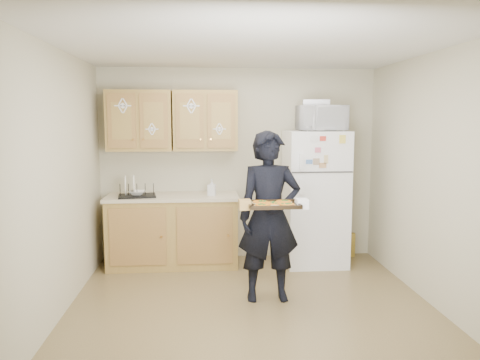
# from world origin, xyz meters

# --- Properties ---
(floor) EXTENTS (3.60, 3.60, 0.00)m
(floor) POSITION_xyz_m (0.00, 0.00, 0.00)
(floor) COLOR brown
(floor) RESTS_ON ground
(ceiling) EXTENTS (3.60, 3.60, 0.00)m
(ceiling) POSITION_xyz_m (0.00, 0.00, 2.50)
(ceiling) COLOR silver
(ceiling) RESTS_ON wall_back
(wall_back) EXTENTS (3.60, 0.04, 2.50)m
(wall_back) POSITION_xyz_m (0.00, 1.80, 1.25)
(wall_back) COLOR #C0B99B
(wall_back) RESTS_ON floor
(wall_front) EXTENTS (3.60, 0.04, 2.50)m
(wall_front) POSITION_xyz_m (0.00, -1.80, 1.25)
(wall_front) COLOR #C0B99B
(wall_front) RESTS_ON floor
(wall_left) EXTENTS (0.04, 3.60, 2.50)m
(wall_left) POSITION_xyz_m (-1.80, 0.00, 1.25)
(wall_left) COLOR #C0B99B
(wall_left) RESTS_ON floor
(wall_right) EXTENTS (0.04, 3.60, 2.50)m
(wall_right) POSITION_xyz_m (1.80, 0.00, 1.25)
(wall_right) COLOR #C0B99B
(wall_right) RESTS_ON floor
(refrigerator) EXTENTS (0.75, 0.70, 1.70)m
(refrigerator) POSITION_xyz_m (0.95, 1.43, 0.85)
(refrigerator) COLOR white
(refrigerator) RESTS_ON floor
(base_cabinet) EXTENTS (1.60, 0.60, 0.86)m
(base_cabinet) POSITION_xyz_m (-0.85, 1.48, 0.43)
(base_cabinet) COLOR olive
(base_cabinet) RESTS_ON floor
(countertop) EXTENTS (1.64, 0.64, 0.04)m
(countertop) POSITION_xyz_m (-0.85, 1.48, 0.88)
(countertop) COLOR beige
(countertop) RESTS_ON base_cabinet
(upper_cab_left) EXTENTS (0.80, 0.33, 0.75)m
(upper_cab_left) POSITION_xyz_m (-1.25, 1.61, 1.83)
(upper_cab_left) COLOR olive
(upper_cab_left) RESTS_ON wall_back
(upper_cab_right) EXTENTS (0.80, 0.33, 0.75)m
(upper_cab_right) POSITION_xyz_m (-0.43, 1.61, 1.83)
(upper_cab_right) COLOR olive
(upper_cab_right) RESTS_ON wall_back
(cereal_box) EXTENTS (0.20, 0.07, 0.32)m
(cereal_box) POSITION_xyz_m (1.47, 1.67, 0.16)
(cereal_box) COLOR #DBCC4D
(cereal_box) RESTS_ON floor
(person) EXTENTS (0.64, 0.42, 1.73)m
(person) POSITION_xyz_m (0.20, 0.26, 0.87)
(person) COLOR black
(person) RESTS_ON floor
(baking_tray) EXTENTS (0.49, 0.36, 0.04)m
(baking_tray) POSITION_xyz_m (0.20, -0.04, 1.04)
(baking_tray) COLOR black
(baking_tray) RESTS_ON person
(pizza_front_left) EXTENTS (0.16, 0.16, 0.02)m
(pizza_front_left) POSITION_xyz_m (0.08, -0.13, 1.06)
(pizza_front_left) COLOR orange
(pizza_front_left) RESTS_ON baking_tray
(pizza_front_right) EXTENTS (0.16, 0.16, 0.02)m
(pizza_front_right) POSITION_xyz_m (0.31, -0.12, 1.06)
(pizza_front_right) COLOR orange
(pizza_front_right) RESTS_ON baking_tray
(pizza_back_left) EXTENTS (0.16, 0.16, 0.02)m
(pizza_back_left) POSITION_xyz_m (0.08, 0.03, 1.06)
(pizza_back_left) COLOR orange
(pizza_back_left) RESTS_ON baking_tray
(pizza_back_right) EXTENTS (0.16, 0.16, 0.02)m
(pizza_back_right) POSITION_xyz_m (0.31, 0.04, 1.06)
(pizza_back_right) COLOR orange
(pizza_back_right) RESTS_ON baking_tray
(pizza_center) EXTENTS (0.16, 0.16, 0.02)m
(pizza_center) POSITION_xyz_m (0.20, -0.04, 1.06)
(pizza_center) COLOR orange
(pizza_center) RESTS_ON baking_tray
(microwave) EXTENTS (0.60, 0.43, 0.31)m
(microwave) POSITION_xyz_m (1.00, 1.38, 1.86)
(microwave) COLOR white
(microwave) RESTS_ON refrigerator
(foil_pan) EXTENTS (0.35, 0.27, 0.07)m
(foil_pan) POSITION_xyz_m (0.94, 1.41, 2.05)
(foil_pan) COLOR silver
(foil_pan) RESTS_ON microwave
(dish_rack) EXTENTS (0.49, 0.39, 0.18)m
(dish_rack) POSITION_xyz_m (-1.28, 1.40, 0.99)
(dish_rack) COLOR black
(dish_rack) RESTS_ON countertop
(bowl) EXTENTS (0.21, 0.21, 0.05)m
(bowl) POSITION_xyz_m (-1.27, 1.40, 0.95)
(bowl) COLOR white
(bowl) RESTS_ON dish_rack
(soap_bottle) EXTENTS (0.11, 0.11, 0.21)m
(soap_bottle) POSITION_xyz_m (-0.36, 1.43, 1.00)
(soap_bottle) COLOR white
(soap_bottle) RESTS_ON countertop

